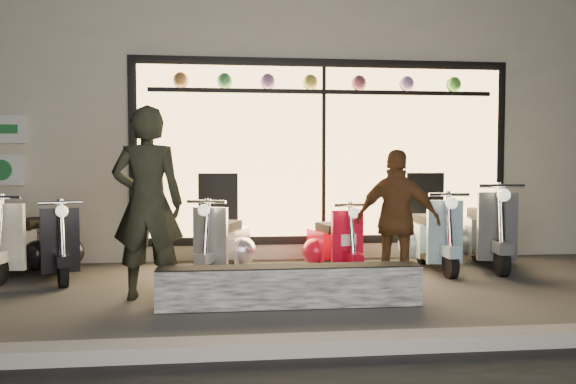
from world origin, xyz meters
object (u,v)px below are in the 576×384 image
(graffiti_barrier, at_px, (290,286))
(scooter_red, at_px, (332,245))
(man, at_px, (148,203))
(woman, at_px, (398,221))
(scooter_silver, at_px, (225,244))

(graffiti_barrier, bearing_deg, scooter_red, 66.05)
(man, bearing_deg, scooter_red, -148.60)
(man, relative_size, woman, 1.28)
(scooter_silver, relative_size, woman, 0.83)
(graffiti_barrier, xyz_separation_m, scooter_silver, (-0.63, 1.72, 0.17))
(scooter_red, bearing_deg, woman, -76.96)
(graffiti_barrier, relative_size, scooter_red, 2.05)
(scooter_silver, bearing_deg, scooter_red, 16.26)
(scooter_silver, height_order, woman, woman)
(graffiti_barrier, relative_size, scooter_silver, 1.98)
(woman, bearing_deg, scooter_red, -36.87)
(scooter_silver, relative_size, man, 0.65)
(scooter_silver, xyz_separation_m, woman, (1.86, -1.18, 0.40))
(scooter_silver, height_order, man, man)
(woman, bearing_deg, graffiti_barrier, 51.32)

